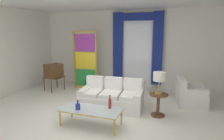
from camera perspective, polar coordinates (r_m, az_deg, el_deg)
ground_plane at (r=5.34m, az=-3.70°, el=-12.88°), size 16.00×16.00×0.00m
wall_rear at (r=7.82m, az=4.88°, el=6.11°), size 8.00×0.12×3.00m
wall_left at (r=7.57m, az=-28.48°, el=4.67°), size 0.12×7.00×3.00m
ceiling_slab at (r=5.70m, az=-0.80°, el=19.69°), size 8.00×7.60×0.04m
curtained_window at (r=7.56m, az=7.35°, el=7.72°), size 2.00×0.17×2.70m
couch_white_long at (r=5.73m, az=0.07°, el=-7.88°), size 1.81×1.04×0.86m
coffee_table at (r=4.65m, az=-6.17°, el=-11.61°), size 1.41×0.61×0.41m
bottle_blue_decanter at (r=4.61m, az=-0.61°, el=-9.57°), size 0.07×0.07×0.32m
bottle_crystal_tall at (r=4.62m, az=-9.93°, el=-10.35°), size 0.11×0.11×0.23m
vintage_tv at (r=7.59m, az=-16.63°, el=-0.35°), size 0.69×0.73×1.35m
armchair_white at (r=6.37m, az=21.61°, el=-6.90°), size 0.92×0.91×0.80m
stained_glass_divider at (r=7.50m, az=-7.79°, el=2.43°), size 0.95×0.05×2.20m
peacock_figurine at (r=7.12m, az=-6.92°, el=-4.89°), size 0.44×0.60×0.50m
round_side_table at (r=5.28m, az=13.31°, el=-9.26°), size 0.48×0.48×0.59m
table_lamp_brass at (r=5.09m, az=13.64°, el=-2.14°), size 0.32×0.32×0.57m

